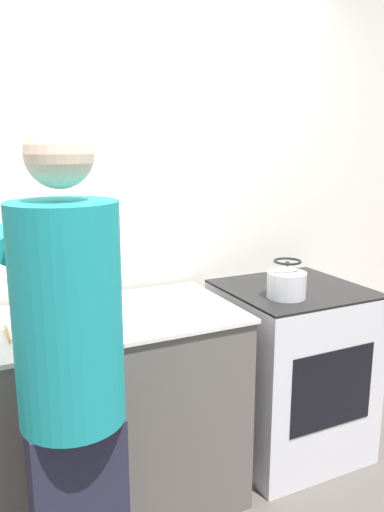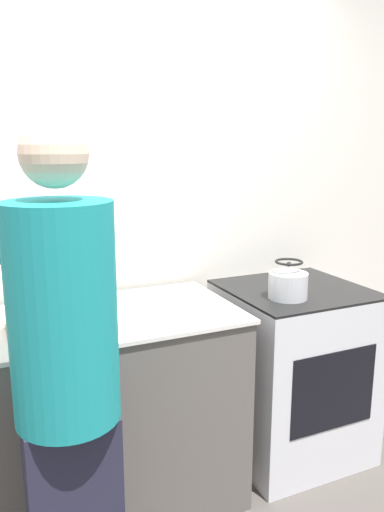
# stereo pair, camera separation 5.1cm
# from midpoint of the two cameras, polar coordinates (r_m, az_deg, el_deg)

# --- Properties ---
(wall_back) EXTENTS (8.00, 0.05, 2.60)m
(wall_back) POSITION_cam_midpoint_polar(r_m,az_deg,el_deg) (2.55, -10.70, 4.34)
(wall_back) COLOR silver
(wall_back) RESTS_ON ground_plane
(counter) EXTENTS (1.71, 0.67, 0.93)m
(counter) POSITION_cam_midpoint_polar(r_m,az_deg,el_deg) (2.36, -16.80, -18.24)
(counter) COLOR #5B5651
(counter) RESTS_ON ground_plane
(oven) EXTENTS (0.70, 0.68, 0.93)m
(oven) POSITION_cam_midpoint_polar(r_m,az_deg,el_deg) (2.82, 10.60, -12.63)
(oven) COLOR silver
(oven) RESTS_ON ground_plane
(person) EXTENTS (0.37, 0.61, 1.73)m
(person) POSITION_cam_midpoint_polar(r_m,az_deg,el_deg) (1.65, -14.55, -13.60)
(person) COLOR #222234
(person) RESTS_ON ground_plane
(cutting_board) EXTENTS (0.31, 0.23, 0.02)m
(cutting_board) POSITION_cam_midpoint_polar(r_m,az_deg,el_deg) (2.13, -16.97, -7.62)
(cutting_board) COLOR tan
(cutting_board) RESTS_ON counter
(knife) EXTENTS (0.19, 0.09, 0.01)m
(knife) POSITION_cam_midpoint_polar(r_m,az_deg,el_deg) (2.11, -16.76, -7.48)
(knife) COLOR silver
(knife) RESTS_ON cutting_board
(kettle) EXTENTS (0.19, 0.19, 0.19)m
(kettle) POSITION_cam_midpoint_polar(r_m,az_deg,el_deg) (2.46, 10.18, -2.92)
(kettle) COLOR silver
(kettle) RESTS_ON oven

